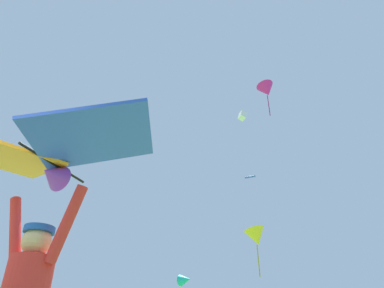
% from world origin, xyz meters
% --- Properties ---
extents(held_stunt_kite, '(2.07, 1.38, 0.44)m').
position_xyz_m(held_stunt_kite, '(0.42, 0.20, 2.24)').
color(held_stunt_kite, black).
extents(distant_kite_blue_overhead_distant, '(1.04, 1.01, 0.40)m').
position_xyz_m(distant_kite_blue_overhead_distant, '(-8.86, 20.19, 12.12)').
color(distant_kite_blue_overhead_distant, blue).
extents(distant_kite_yellow_low_right, '(1.56, 1.51, 2.56)m').
position_xyz_m(distant_kite_yellow_low_right, '(-5.93, 15.05, 5.85)').
color(distant_kite_yellow_low_right, yellow).
extents(distant_kite_magenta_high_right, '(1.49, 1.45, 3.10)m').
position_xyz_m(distant_kite_magenta_high_right, '(-5.93, 18.86, 18.16)').
color(distant_kite_magenta_high_right, '#DB2393').
extents(distant_kite_white_mid_right, '(0.83, 1.06, 1.16)m').
position_xyz_m(distant_kite_white_mid_right, '(-10.48, 22.70, 19.90)').
color(distant_kite_white_mid_right, white).
extents(marker_flag, '(0.30, 0.24, 2.18)m').
position_xyz_m(marker_flag, '(-2.13, 4.96, 1.89)').
color(marker_flag, silver).
rests_on(marker_flag, ground).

